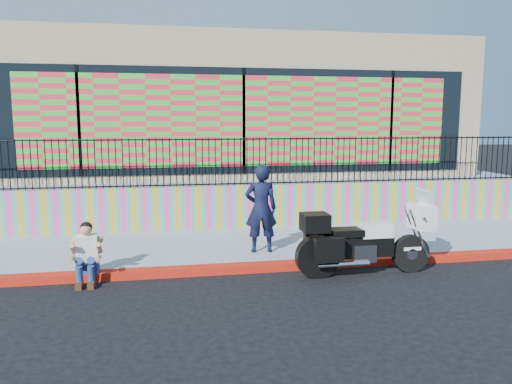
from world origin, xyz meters
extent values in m
plane|color=black|center=(0.00, 0.00, 0.00)|extent=(90.00, 90.00, 0.00)
cube|color=#A9120C|center=(0.00, 0.00, 0.07)|extent=(16.00, 0.30, 0.15)
cube|color=#9097AD|center=(0.00, 1.65, 0.07)|extent=(16.00, 3.00, 0.15)
cube|color=#FF439E|center=(0.00, 3.25, 0.70)|extent=(16.00, 0.20, 1.10)
cube|color=#9097AD|center=(0.00, 8.35, 0.62)|extent=(16.00, 10.00, 1.25)
cube|color=tan|center=(0.00, 8.15, 3.25)|extent=(14.00, 8.00, 4.00)
cube|color=black|center=(0.00, 4.13, 2.85)|extent=(12.60, 0.04, 2.80)
cube|color=#E2323E|center=(0.00, 4.10, 2.85)|extent=(11.48, 0.02, 2.40)
cylinder|color=black|center=(2.47, -0.57, 0.36)|extent=(0.72, 0.15, 0.72)
cylinder|color=black|center=(0.62, -0.57, 0.36)|extent=(0.72, 0.15, 0.72)
cube|color=black|center=(1.54, -0.57, 0.54)|extent=(1.03, 0.30, 0.37)
cube|color=silver|center=(1.49, -0.57, 0.44)|extent=(0.44, 0.37, 0.33)
cube|color=white|center=(1.74, -0.57, 0.85)|extent=(0.60, 0.35, 0.26)
cube|color=black|center=(1.16, -0.57, 0.83)|extent=(0.60, 0.37, 0.13)
cube|color=white|center=(2.66, -0.57, 1.07)|extent=(0.33, 0.57, 0.46)
cube|color=silver|center=(2.71, -0.57, 1.42)|extent=(0.20, 0.50, 0.37)
cube|color=black|center=(0.56, -0.57, 1.03)|extent=(0.48, 0.46, 0.33)
cube|color=black|center=(0.72, -0.90, 0.60)|extent=(0.52, 0.20, 0.44)
cube|color=black|center=(0.72, -0.24, 0.60)|extent=(0.52, 0.20, 0.44)
cube|color=white|center=(2.47, -0.57, 0.47)|extent=(0.35, 0.17, 0.07)
imported|color=black|center=(-0.17, 0.85, 1.07)|extent=(0.70, 0.48, 1.83)
cube|color=navy|center=(-3.51, 0.01, 0.24)|extent=(0.36, 0.28, 0.18)
cube|color=white|center=(-3.51, -0.03, 0.59)|extent=(0.38, 0.27, 0.54)
sphere|color=tan|center=(-3.51, -0.07, 0.95)|extent=(0.21, 0.21, 0.21)
cube|color=#472814|center=(-3.61, -0.43, 0.05)|extent=(0.11, 0.26, 0.10)
cube|color=#472814|center=(-3.41, -0.43, 0.05)|extent=(0.11, 0.26, 0.10)
camera|label=1|loc=(-2.10, -9.13, 2.87)|focal=35.00mm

